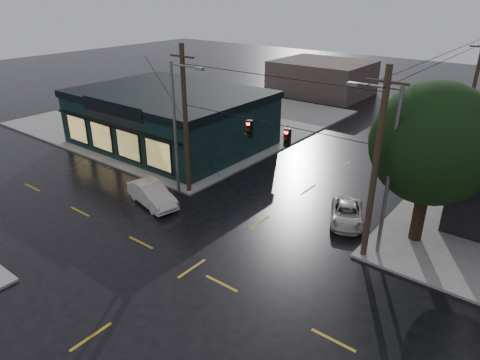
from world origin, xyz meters
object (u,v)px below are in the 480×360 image
Objects in this scene: sedan_cream at (152,194)px; suv_silver at (347,214)px; utility_pole_nw at (189,192)px; corner_tree at (433,144)px; utility_pole_ne at (363,256)px.

sedan_cream reaches higher than suv_silver.
utility_pole_nw is 3.02m from sedan_cream.
utility_pole_nw is 2.28× the size of sedan_cream.
corner_tree is 2.18× the size of suv_silver.
corner_tree reaches higher than sedan_cream.
utility_pole_ne is (-1.66, -3.31, -5.84)m from corner_tree.
utility_pole_ne is 2.47× the size of suv_silver.
suv_silver is at bearing 129.21° from utility_pole_ne.
suv_silver is at bearing -49.66° from sedan_cream.
corner_tree reaches higher than utility_pole_nw.
utility_pole_nw is 1.00× the size of utility_pole_ne.
corner_tree is 0.88× the size of utility_pole_ne.
sedan_cream is at bearing -157.90° from corner_tree.
sedan_cream is at bearing -168.04° from utility_pole_ne.
utility_pole_nw is (-14.66, -3.31, -5.84)m from corner_tree.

